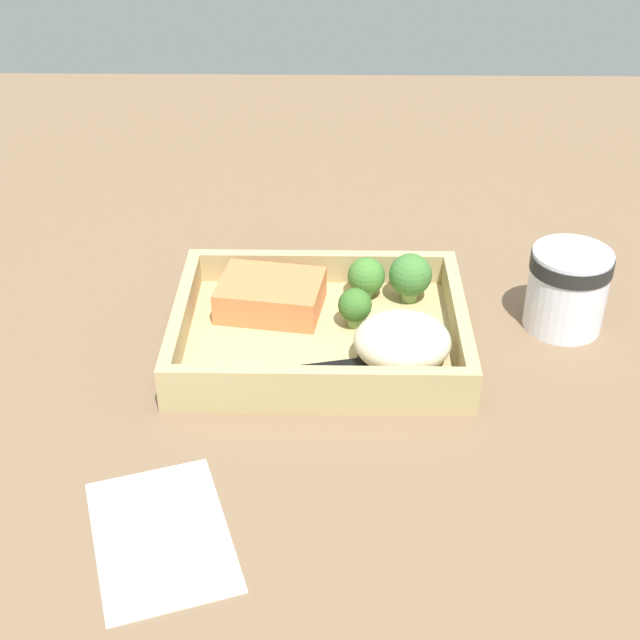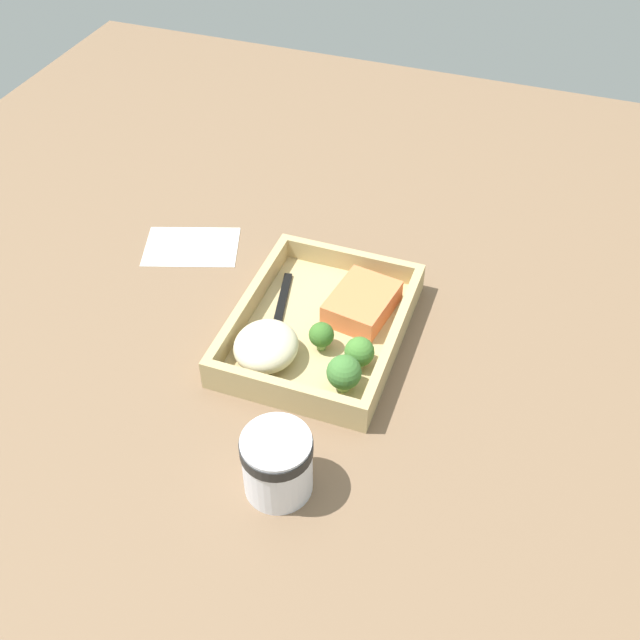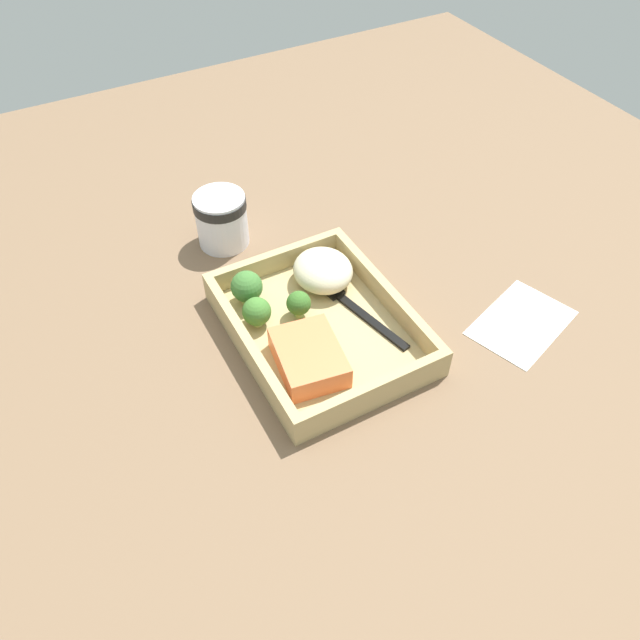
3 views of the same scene
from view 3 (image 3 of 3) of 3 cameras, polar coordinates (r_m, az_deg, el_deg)
The scene contains 11 objects.
ground_plane at distance 81.59cm, azimuth -0.00°, elevation -1.79°, with size 160.00×160.00×2.00cm, color brown.
takeout_tray at distance 80.40cm, azimuth -0.00°, elevation -1.03°, with size 26.95×21.00×1.20cm, color tan.
tray_rim at distance 78.83cm, azimuth -0.00°, elevation 0.02°, with size 26.95×21.00×3.09cm.
salmon_fillet at distance 74.68cm, azimuth -1.03°, elevation -3.44°, with size 9.75×7.42×3.14cm, color #F17745.
mashed_potatoes at distance 84.48cm, azimuth 0.27°, elevation 4.55°, with size 8.60×7.96×4.45cm, color beige.
broccoli_floret_1 at distance 79.22cm, azimuth -5.80°, elevation 0.74°, with size 3.72×3.72×4.18cm.
broccoli_floret_2 at distance 81.89cm, azimuth -6.71°, elevation 3.00°, with size 4.20×4.20×4.95cm.
broccoli_floret_3 at distance 79.92cm, azimuth -1.96°, elevation 1.50°, with size 3.20×3.20×3.93cm.
fork at distance 82.04cm, azimuth 3.40°, elevation 0.93°, with size 15.77×5.10×0.44cm.
paper_cup at distance 92.84cm, azimuth -9.01°, elevation 9.24°, with size 7.67×7.67×8.07cm.
receipt_slip at distance 86.29cm, azimuth 17.94°, elevation -0.23°, with size 9.37×13.74×0.24cm, color white.
Camera 3 is at (-47.59, 25.96, 59.98)cm, focal length 35.00 mm.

